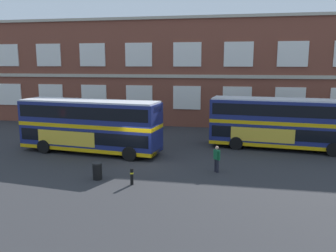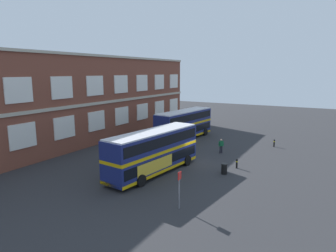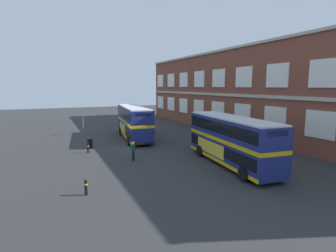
{
  "view_description": "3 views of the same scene",
  "coord_description": "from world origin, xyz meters",
  "px_view_note": "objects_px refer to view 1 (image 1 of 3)",
  "views": [
    {
      "loc": [
        6.48,
        -23.24,
        6.86
      ],
      "look_at": [
        1.54,
        2.34,
        2.16
      ],
      "focal_mm": 37.56,
      "sensor_mm": 36.0,
      "label": 1
    },
    {
      "loc": [
        -27.37,
        -12.9,
        9.47
      ],
      "look_at": [
        2.66,
        4.03,
        3.19
      ],
      "focal_mm": 31.95,
      "sensor_mm": 36.0,
      "label": 2
    },
    {
      "loc": [
        27.93,
        -8.38,
        6.6
      ],
      "look_at": [
        3.9,
        2.55,
        2.67
      ],
      "focal_mm": 28.65,
      "sensor_mm": 36.0,
      "label": 3
    }
  ],
  "objects_px": {
    "double_decker_middle": "(280,123)",
    "safety_bollard_west": "(132,176)",
    "double_decker_near": "(90,125)",
    "station_litter_bin": "(97,171)",
    "waiting_passenger": "(217,158)"
  },
  "relations": [
    {
      "from": "double_decker_near",
      "to": "safety_bollard_west",
      "type": "xyz_separation_m",
      "value": [
        5.25,
        -6.42,
        -1.66
      ]
    },
    {
      "from": "double_decker_near",
      "to": "station_litter_bin",
      "type": "height_order",
      "value": "double_decker_near"
    },
    {
      "from": "double_decker_middle",
      "to": "waiting_passenger",
      "type": "bearing_deg",
      "value": -122.97
    },
    {
      "from": "double_decker_near",
      "to": "station_litter_bin",
      "type": "distance_m",
      "value": 6.8
    },
    {
      "from": "double_decker_middle",
      "to": "safety_bollard_west",
      "type": "bearing_deg",
      "value": -131.58
    },
    {
      "from": "double_decker_middle",
      "to": "station_litter_bin",
      "type": "distance_m",
      "value": 15.27
    },
    {
      "from": "waiting_passenger",
      "to": "double_decker_near",
      "type": "bearing_deg",
      "value": 162.28
    },
    {
      "from": "double_decker_near",
      "to": "safety_bollard_west",
      "type": "bearing_deg",
      "value": -50.74
    },
    {
      "from": "double_decker_near",
      "to": "waiting_passenger",
      "type": "distance_m",
      "value": 10.41
    },
    {
      "from": "double_decker_near",
      "to": "safety_bollard_west",
      "type": "distance_m",
      "value": 8.46
    },
    {
      "from": "double_decker_middle",
      "to": "safety_bollard_west",
      "type": "height_order",
      "value": "double_decker_middle"
    },
    {
      "from": "waiting_passenger",
      "to": "station_litter_bin",
      "type": "xyz_separation_m",
      "value": [
        -6.9,
        -2.76,
        -0.41
      ]
    },
    {
      "from": "station_litter_bin",
      "to": "waiting_passenger",
      "type": "bearing_deg",
      "value": 21.78
    },
    {
      "from": "safety_bollard_west",
      "to": "double_decker_near",
      "type": "bearing_deg",
      "value": 129.26
    },
    {
      "from": "double_decker_middle",
      "to": "station_litter_bin",
      "type": "relative_size",
      "value": 10.89
    }
  ]
}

